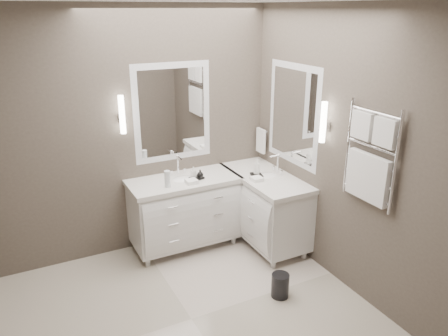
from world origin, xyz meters
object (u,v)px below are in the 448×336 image
vanity_right (265,204)px  towel_ladder (370,161)px  waste_bin (280,285)px  vanity_back (185,208)px

vanity_right → towel_ladder: (0.23, -1.30, 0.91)m
waste_bin → vanity_back: bearing=109.0°
towel_ladder → waste_bin: 1.46m
vanity_back → towel_ladder: size_ratio=1.38×
vanity_back → towel_ladder: (1.10, -1.63, 0.91)m
vanity_back → vanity_right: bearing=-20.4°
vanity_right → towel_ladder: size_ratio=1.38×
vanity_right → waste_bin: vanity_right is taller
vanity_right → waste_bin: (-0.43, -0.98, -0.36)m
vanity_back → towel_ladder: towel_ladder is taller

